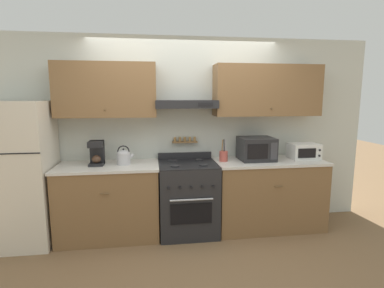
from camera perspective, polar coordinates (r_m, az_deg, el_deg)
ground_plane at (r=3.83m, az=-0.16°, el=-18.38°), size 16.00×16.00×0.00m
wall_back at (r=4.05m, az=-0.77°, el=5.00°), size 5.20×0.46×2.55m
counter_left at (r=3.97m, az=-15.47°, el=-10.40°), size 1.25×0.68×0.93m
counter_right at (r=4.23m, az=14.19°, el=-9.13°), size 1.45×0.68×0.93m
stove_range at (r=3.95m, az=-0.82°, el=-10.19°), size 0.73×0.71×1.01m
refrigerator at (r=4.11m, az=-30.21°, el=-4.98°), size 0.78×0.72×1.72m
tea_kettle at (r=3.82m, az=-12.87°, el=-2.36°), size 0.22×0.17×0.24m
coffee_maker at (r=3.89m, az=-17.69°, el=-1.55°), size 0.17×0.22×0.30m
microwave at (r=4.06m, az=12.15°, el=-0.89°), size 0.44×0.40×0.30m
utensil_crock at (r=3.93m, az=6.03°, el=-2.21°), size 0.11×0.11×0.29m
toaster_oven at (r=4.32m, az=20.51°, el=-1.29°), size 0.38×0.30×0.21m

